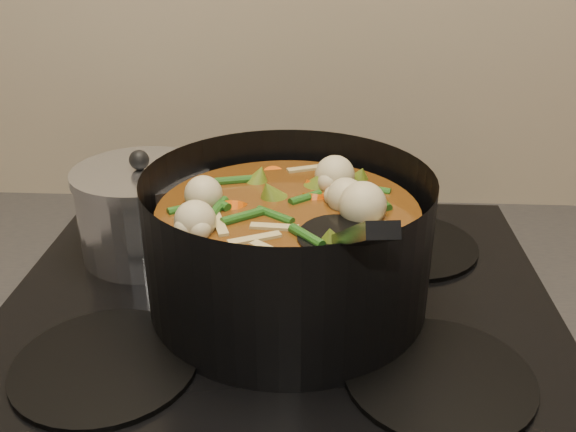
{
  "coord_description": "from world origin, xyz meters",
  "views": [
    {
      "loc": [
        0.04,
        1.31,
        1.33
      ],
      "look_at": [
        0.01,
        1.92,
        1.04
      ],
      "focal_mm": 40.0,
      "sensor_mm": 36.0,
      "label": 1
    }
  ],
  "objects": [
    {
      "name": "stockpot",
      "position": [
        0.01,
        1.92,
        1.0
      ],
      "size": [
        0.33,
        0.42,
        0.23
      ],
      "rotation": [
        0.0,
        0.0,
        -0.09
      ],
      "color": "black",
      "rests_on": "stovetop"
    },
    {
      "name": "saucepan",
      "position": [
        -0.18,
        2.03,
        0.99
      ],
      "size": [
        0.17,
        0.17,
        0.14
      ],
      "rotation": [
        0.0,
        0.0,
        -0.21
      ],
      "color": "silver",
      "rests_on": "stovetop"
    },
    {
      "name": "stovetop",
      "position": [
        0.0,
        1.93,
        0.92
      ],
      "size": [
        0.62,
        0.54,
        0.03
      ],
      "color": "black",
      "rests_on": "counter"
    }
  ]
}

